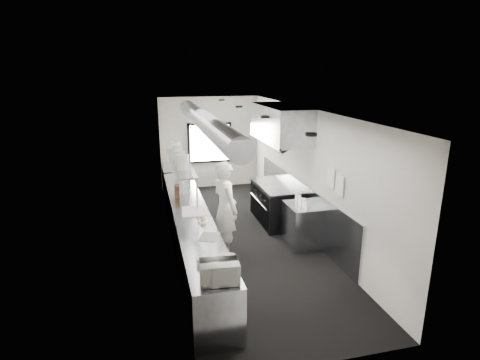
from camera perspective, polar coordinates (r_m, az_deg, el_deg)
floor at (r=8.76m, az=0.15°, el=-8.33°), size 3.00×8.00×0.01m
ceiling at (r=8.03m, az=0.17°, el=10.21°), size 3.00×8.00×0.01m
wall_back at (r=12.11m, az=-4.47°, el=5.44°), size 3.00×0.02×2.80m
wall_front at (r=4.76m, az=12.21°, el=-12.05°), size 3.00×0.02×2.80m
wall_left at (r=8.07m, az=-10.23°, el=-0.17°), size 0.02×8.00×2.80m
wall_right at (r=8.76m, az=9.72°, el=1.15°), size 0.02×8.00×2.80m
wall_cladding at (r=9.26m, az=8.63°, el=-3.48°), size 0.03×5.50×1.10m
hvac_duct at (r=8.31m, az=-5.26°, el=8.60°), size 0.40×6.40×0.40m
service_window at (r=12.07m, az=-4.44°, el=5.41°), size 1.36×0.05×1.25m
exhaust_hood at (r=9.06m, az=5.88°, el=8.18°), size 0.81×2.20×0.88m
prep_counter at (r=7.94m, az=-7.10°, el=-7.57°), size 0.70×6.00×0.90m
pass_shelf at (r=9.02m, az=-8.77°, el=2.51°), size 0.45×3.00×0.68m
range at (r=9.49m, az=5.22°, el=-3.39°), size 0.88×1.60×0.94m
bottle_station at (r=8.32m, az=9.10°, el=-6.55°), size 0.65×0.80×0.90m
far_work_table at (r=11.42m, az=-9.39°, el=-0.28°), size 0.70×1.20×0.90m
notice_sheet_a at (r=7.65m, az=13.14°, el=0.33°), size 0.02×0.28×0.38m
notice_sheet_b at (r=7.37m, az=14.33°, el=-0.76°), size 0.02×0.28×0.38m
line_cook at (r=7.68m, az=-2.15°, el=-4.23°), size 0.65×0.81×1.91m
microwave at (r=5.26m, az=-3.03°, el=-13.27°), size 0.50×0.40×0.28m
deli_tub_a at (r=5.74m, az=-5.70°, el=-11.75°), size 0.16×0.16×0.09m
deli_tub_b at (r=5.77m, az=-5.77°, el=-11.58°), size 0.17×0.17×0.09m
newspaper at (r=6.60m, az=-4.51°, el=-8.26°), size 0.42×0.45×0.01m
small_plate at (r=7.21m, az=-5.44°, el=-6.09°), size 0.22×0.22×0.01m
pastry at (r=7.19m, az=-5.45°, el=-5.67°), size 0.10×0.10×0.10m
cutting_board at (r=7.74m, az=-6.86°, el=-4.56°), size 0.49×0.62×0.02m
knife_block at (r=8.67m, az=-9.14°, el=-1.54°), size 0.14×0.25×0.26m
plate_stack_a at (r=8.26m, az=-8.37°, el=2.62°), size 0.33×0.33×0.31m
plate_stack_b at (r=8.62m, az=-8.76°, el=3.17°), size 0.30×0.30×0.31m
plate_stack_c at (r=9.16m, az=-9.14°, el=4.04°), size 0.26×0.26×0.35m
plate_stack_d at (r=9.59m, az=-9.40°, el=4.54°), size 0.25×0.25×0.34m
squeeze_bottle_a at (r=7.88m, az=9.64°, el=-3.68°), size 0.08×0.08×0.17m
squeeze_bottle_b at (r=7.98m, az=9.30°, el=-3.34°), size 0.07×0.07×0.19m
squeeze_bottle_c at (r=8.06m, az=8.84°, el=-3.16°), size 0.08×0.08×0.18m
squeeze_bottle_d at (r=8.21m, az=8.68°, el=-2.79°), size 0.07×0.07×0.18m
squeeze_bottle_e at (r=8.37m, az=8.25°, el=-2.46°), size 0.06×0.06×0.17m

